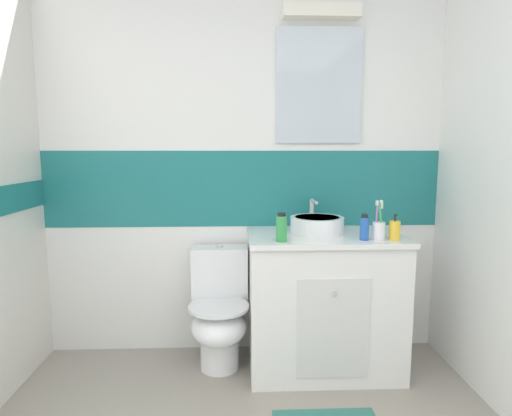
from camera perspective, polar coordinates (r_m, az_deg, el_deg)
name	(u,v)px	position (r m, az deg, el deg)	size (l,w,h in m)	color
wall_back_tiled	(244,164)	(2.85, -1.56, 5.88)	(3.20, 0.20, 2.50)	white
vanity_cabinet	(323,301)	(2.73, 8.97, -12.21)	(0.93, 0.59, 0.85)	white
sink_basin	(317,224)	(2.62, 8.15, -2.17)	(0.33, 0.37, 0.19)	white
toilet	(219,312)	(2.75, -4.92, -13.72)	(0.37, 0.50, 0.75)	white
toothbrush_cup	(379,229)	(2.50, 16.11, -2.73)	(0.07, 0.07, 0.23)	white
soap_dispenser	(395,230)	(2.53, 18.07, -2.84)	(0.06, 0.06, 0.15)	yellow
mouthwash_bottle	(282,228)	(2.36, 3.44, -2.67)	(0.06, 0.06, 0.16)	green
deodorant_spray_can	(364,228)	(2.47, 14.32, -2.60)	(0.05, 0.05, 0.15)	#2659B2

